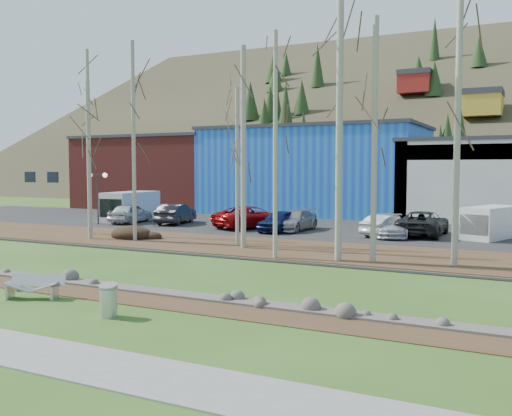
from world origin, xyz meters
The scene contains 34 objects.
ground centered at (0.00, 0.00, 0.00)m, with size 200.00×200.00×0.00m, color #2E4C16.
dirt_strip centered at (0.00, 2.10, 0.01)m, with size 80.00×1.80×0.03m, color #382616.
near_bank_rocks centered at (0.00, 3.10, 0.00)m, with size 80.00×0.80×0.50m, color #47423D, non-canonical shape.
river centered at (0.00, 7.20, 0.00)m, with size 80.00×8.00×0.90m, color black, non-canonical shape.
far_bank_rocks centered at (0.00, 11.30, 0.00)m, with size 80.00×0.80×0.46m, color #47423D, non-canonical shape.
far_bank centered at (0.00, 14.50, 0.07)m, with size 80.00×7.00×0.15m, color #382616.
parking_lot centered at (0.00, 25.00, 0.07)m, with size 80.00×14.00×0.14m, color black.
building_brick centered at (-24.00, 39.00, 3.91)m, with size 16.32×12.24×7.80m.
building_blue centered at (-6.00, 39.00, 4.16)m, with size 20.40×12.24×8.30m.
hillside centered at (0.00, 84.00, 17.50)m, with size 160.00×72.00×35.00m, color #2D281A, non-canonical shape.
bench_damaged centered at (-1.51, 0.59, 0.41)m, with size 1.88×1.28×0.80m.
litter_bin centered at (2.33, -0.14, 0.45)m, with size 0.52×0.52×0.90m, color #B3B6B9.
seagull centered at (-2.99, 1.13, 0.17)m, with size 0.42×0.20×0.30m.
dirt_mound centered at (-8.55, 14.38, 0.42)m, with size 2.76×1.95×0.54m, color black.
birch_0 centered at (-10.57, 13.03, 4.82)m, with size 0.26×0.26×9.33m.
birch_1 centered at (-12.30, 14.90, 6.00)m, with size 0.21×0.21×11.71m.
birch_2 centered at (-7.64, 13.57, 5.91)m, with size 0.23×0.23×11.53m.
birch_3 centered at (-0.48, 13.64, 5.44)m, with size 0.28×0.28×10.58m.
birch_4 centered at (-1.57, 14.97, 4.48)m, with size 0.20×0.20×8.65m.
birch_5 centered at (2.45, 11.30, 5.43)m, with size 0.21×0.21×10.55m.
birch_6 centered at (5.35, 11.91, 5.98)m, with size 0.31×0.31×11.65m.
birch_7 centered at (6.88, 12.23, 5.59)m, with size 0.26×0.26×10.89m.
birch_8 centered at (10.30, 12.84, 5.83)m, with size 0.28×0.28×11.37m.
street_lamp centered at (-16.28, 20.03, 3.19)m, with size 1.38×0.81×3.87m.
car_0 centered at (-14.78, 21.97, 0.90)m, with size 1.79×4.44×1.51m, color silver.
car_1 centered at (-11.25, 22.97, 0.90)m, with size 1.62×4.64×1.53m, color black.
car_2 centered at (-4.62, 22.68, 0.92)m, with size 2.60×5.63×1.57m, color #9E0D0E.
car_3 centered at (-1.32, 22.63, 0.82)m, with size 1.91×4.71×1.37m, color gray.
car_4 centered at (-1.95, 21.58, 0.85)m, with size 1.69×4.19×1.43m, color #0E1445.
car_5 centered at (5.01, 22.30, 0.80)m, with size 1.40×4.03×1.33m, color silver.
car_6 centered at (7.02, 23.49, 0.92)m, with size 2.57×5.58×1.55m, color black.
car_7 centered at (5.35, 22.07, 0.79)m, with size 1.83×4.51×1.31m, color #BBBBBD.
van_white centered at (10.87, 23.79, 1.10)m, with size 3.23×4.75×1.92m.
van_grey centered at (-16.04, 23.37, 1.30)m, with size 2.57×5.44×2.32m.
Camera 1 is at (13.59, -12.92, 4.36)m, focal length 40.00 mm.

